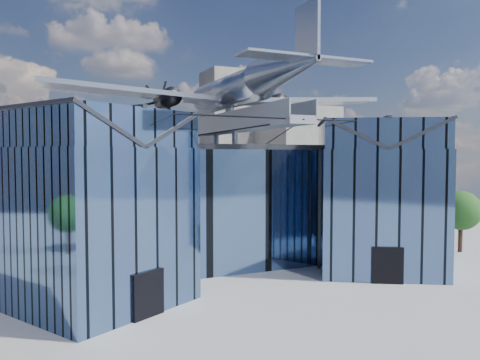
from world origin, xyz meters
name	(u,v)px	position (x,y,z in m)	size (l,w,h in m)	color
ground_plane	(251,281)	(0.00, 0.00, 0.00)	(120.00, 120.00, 0.00)	gray
museum	(221,198)	(0.00, 5.82, 5.54)	(32.88, 24.50, 17.60)	#486493
bg_towers	(133,150)	(1.45, 50.49, 10.01)	(77.00, 24.50, 26.00)	gray
tree_plaza_e	(461,211)	(22.32, 1.35, 3.88)	(4.76, 4.76, 5.74)	#311C13
tree_side_e	(389,201)	(25.09, 14.14, 3.54)	(3.40, 3.40, 5.23)	#311C13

